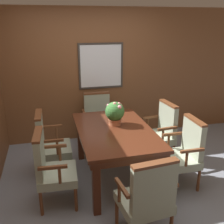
{
  "coord_description": "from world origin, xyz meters",
  "views": [
    {
      "loc": [
        -0.78,
        -2.99,
        2.2
      ],
      "look_at": [
        0.08,
        0.41,
        0.98
      ],
      "focal_mm": 42.0,
      "sensor_mm": 36.0,
      "label": 1
    }
  ],
  "objects_px": {
    "chair_right_near": "(184,151)",
    "potted_plant": "(115,113)",
    "chair_left_near": "(51,167)",
    "dining_table": "(115,136)",
    "chair_right_far": "(161,130)",
    "chair_left_far": "(49,142)",
    "chair_head_near": "(148,197)",
    "chair_head_far": "(98,118)"
  },
  "relations": [
    {
      "from": "chair_head_far",
      "to": "dining_table",
      "type": "bearing_deg",
      "value": -88.87
    },
    {
      "from": "chair_right_near",
      "to": "potted_plant",
      "type": "distance_m",
      "value": 1.1
    },
    {
      "from": "dining_table",
      "to": "chair_head_near",
      "type": "xyz_separation_m",
      "value": [
        0.04,
        -1.18,
        -0.16
      ]
    },
    {
      "from": "chair_right_far",
      "to": "chair_head_near",
      "type": "height_order",
      "value": "same"
    },
    {
      "from": "dining_table",
      "to": "chair_left_far",
      "type": "bearing_deg",
      "value": 158.35
    },
    {
      "from": "chair_left_near",
      "to": "dining_table",
      "type": "bearing_deg",
      "value": -65.25
    },
    {
      "from": "chair_left_far",
      "to": "dining_table",
      "type": "bearing_deg",
      "value": -110.23
    },
    {
      "from": "chair_right_far",
      "to": "chair_left_near",
      "type": "xyz_separation_m",
      "value": [
        -1.78,
        -0.72,
        0.0
      ]
    },
    {
      "from": "chair_left_far",
      "to": "potted_plant",
      "type": "xyz_separation_m",
      "value": [
        0.94,
        -0.2,
        0.45
      ]
    },
    {
      "from": "chair_right_near",
      "to": "chair_right_far",
      "type": "xyz_separation_m",
      "value": [
        -0.01,
        0.75,
        0.0
      ]
    },
    {
      "from": "chair_left_near",
      "to": "chair_left_far",
      "type": "bearing_deg",
      "value": 3.77
    },
    {
      "from": "chair_left_far",
      "to": "potted_plant",
      "type": "relative_size",
      "value": 2.75
    },
    {
      "from": "dining_table",
      "to": "chair_right_far",
      "type": "relative_size",
      "value": 1.64
    },
    {
      "from": "chair_right_near",
      "to": "chair_left_near",
      "type": "relative_size",
      "value": 1.0
    },
    {
      "from": "chair_left_far",
      "to": "chair_left_near",
      "type": "bearing_deg",
      "value": -178.66
    },
    {
      "from": "chair_right_near",
      "to": "chair_left_near",
      "type": "xyz_separation_m",
      "value": [
        -1.8,
        0.02,
        0.0
      ]
    },
    {
      "from": "chair_right_far",
      "to": "chair_head_near",
      "type": "distance_m",
      "value": 1.77
    },
    {
      "from": "chair_right_near",
      "to": "chair_left_far",
      "type": "bearing_deg",
      "value": -111.31
    },
    {
      "from": "chair_left_far",
      "to": "chair_right_near",
      "type": "bearing_deg",
      "value": -110.61
    },
    {
      "from": "potted_plant",
      "to": "chair_left_far",
      "type": "bearing_deg",
      "value": 167.99
    },
    {
      "from": "chair_head_far",
      "to": "chair_left_near",
      "type": "height_order",
      "value": "same"
    },
    {
      "from": "chair_head_far",
      "to": "chair_head_near",
      "type": "relative_size",
      "value": 1.0
    },
    {
      "from": "chair_right_far",
      "to": "chair_left_far",
      "type": "bearing_deg",
      "value": -94.1
    },
    {
      "from": "dining_table",
      "to": "chair_left_near",
      "type": "bearing_deg",
      "value": -159.09
    },
    {
      "from": "chair_right_far",
      "to": "potted_plant",
      "type": "relative_size",
      "value": 2.75
    },
    {
      "from": "chair_right_far",
      "to": "chair_head_far",
      "type": "distance_m",
      "value": 1.2
    },
    {
      "from": "dining_table",
      "to": "potted_plant",
      "type": "relative_size",
      "value": 4.51
    },
    {
      "from": "dining_table",
      "to": "chair_head_near",
      "type": "distance_m",
      "value": 1.19
    },
    {
      "from": "chair_right_near",
      "to": "dining_table",
      "type": "bearing_deg",
      "value": -111.7
    },
    {
      "from": "chair_head_far",
      "to": "chair_right_near",
      "type": "bearing_deg",
      "value": -59.05
    },
    {
      "from": "chair_right_near",
      "to": "potted_plant",
      "type": "height_order",
      "value": "potted_plant"
    },
    {
      "from": "dining_table",
      "to": "chair_right_near",
      "type": "bearing_deg",
      "value": -22.41
    },
    {
      "from": "chair_head_near",
      "to": "chair_left_near",
      "type": "xyz_separation_m",
      "value": [
        -0.94,
        0.83,
        0.0
      ]
    },
    {
      "from": "chair_right_near",
      "to": "chair_head_far",
      "type": "bearing_deg",
      "value": -149.39
    },
    {
      "from": "chair_head_far",
      "to": "potted_plant",
      "type": "height_order",
      "value": "potted_plant"
    },
    {
      "from": "chair_left_near",
      "to": "potted_plant",
      "type": "distance_m",
      "value": 1.16
    },
    {
      "from": "chair_head_near",
      "to": "potted_plant",
      "type": "distance_m",
      "value": 1.41
    },
    {
      "from": "chair_right_near",
      "to": "chair_left_far",
      "type": "relative_size",
      "value": 1.0
    },
    {
      "from": "chair_left_near",
      "to": "chair_right_far",
      "type": "bearing_deg",
      "value": -64.15
    },
    {
      "from": "chair_right_far",
      "to": "chair_head_far",
      "type": "height_order",
      "value": "same"
    },
    {
      "from": "chair_right_far",
      "to": "chair_head_near",
      "type": "xyz_separation_m",
      "value": [
        -0.85,
        -1.56,
        0.0
      ]
    },
    {
      "from": "chair_left_far",
      "to": "chair_left_near",
      "type": "xyz_separation_m",
      "value": [
        -0.0,
        -0.7,
        0.0
      ]
    }
  ]
}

